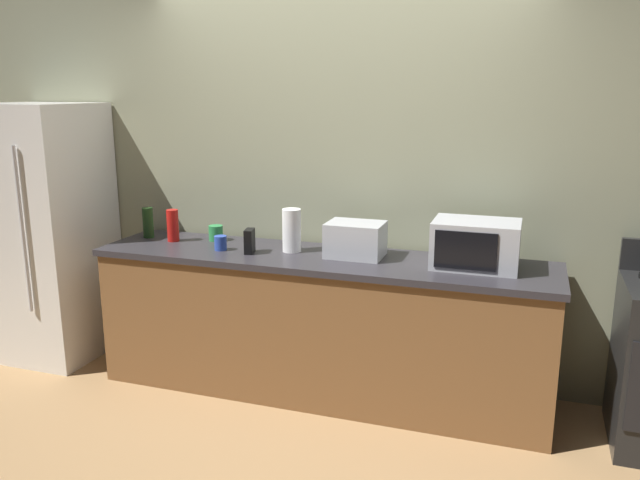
{
  "coord_description": "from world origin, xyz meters",
  "views": [
    {
      "loc": [
        1.19,
        -3.14,
        1.9
      ],
      "look_at": [
        0.0,
        0.4,
        1.0
      ],
      "focal_mm": 35.56,
      "sensor_mm": 36.0,
      "label": 1
    }
  ],
  "objects_px": {
    "cordless_phone": "(250,241)",
    "mug_blue": "(221,243)",
    "mug_green": "(216,233)",
    "microwave": "(476,244)",
    "paper_towel_roll": "(292,230)",
    "bottle_wine": "(148,223)",
    "bottle_hot_sauce": "(173,225)",
    "refrigerator": "(47,232)",
    "toaster_oven": "(355,240)"
  },
  "relations": [
    {
      "from": "refrigerator",
      "to": "microwave",
      "type": "height_order",
      "value": "refrigerator"
    },
    {
      "from": "microwave",
      "to": "cordless_phone",
      "type": "distance_m",
      "value": 1.36
    },
    {
      "from": "refrigerator",
      "to": "mug_green",
      "type": "distance_m",
      "value": 1.27
    },
    {
      "from": "bottle_wine",
      "to": "cordless_phone",
      "type": "bearing_deg",
      "value": -11.1
    },
    {
      "from": "cordless_phone",
      "to": "bottle_wine",
      "type": "distance_m",
      "value": 0.85
    },
    {
      "from": "refrigerator",
      "to": "paper_towel_roll",
      "type": "bearing_deg",
      "value": 1.56
    },
    {
      "from": "bottle_wine",
      "to": "toaster_oven",
      "type": "bearing_deg",
      "value": -1.36
    },
    {
      "from": "mug_blue",
      "to": "refrigerator",
      "type": "bearing_deg",
      "value": 177.46
    },
    {
      "from": "refrigerator",
      "to": "bottle_hot_sauce",
      "type": "xyz_separation_m",
      "value": [
        0.99,
        0.06,
        0.11
      ]
    },
    {
      "from": "refrigerator",
      "to": "mug_green",
      "type": "xyz_separation_m",
      "value": [
        1.26,
        0.16,
        0.05
      ]
    },
    {
      "from": "cordless_phone",
      "to": "bottle_wine",
      "type": "relative_size",
      "value": 0.72
    },
    {
      "from": "cordless_phone",
      "to": "mug_blue",
      "type": "bearing_deg",
      "value": 165.83
    },
    {
      "from": "toaster_oven",
      "to": "mug_blue",
      "type": "distance_m",
      "value": 0.86
    },
    {
      "from": "cordless_phone",
      "to": "bottle_wine",
      "type": "xyz_separation_m",
      "value": [
        -0.84,
        0.16,
        0.03
      ]
    },
    {
      "from": "cordless_phone",
      "to": "bottle_hot_sauce",
      "type": "bearing_deg",
      "value": 156.18
    },
    {
      "from": "bottle_hot_sauce",
      "to": "refrigerator",
      "type": "bearing_deg",
      "value": -176.8
    },
    {
      "from": "paper_towel_roll",
      "to": "bottle_hot_sauce",
      "type": "xyz_separation_m",
      "value": [
        -0.85,
        0.01,
        -0.03
      ]
    },
    {
      "from": "toaster_oven",
      "to": "paper_towel_roll",
      "type": "relative_size",
      "value": 1.26
    },
    {
      "from": "microwave",
      "to": "toaster_oven",
      "type": "bearing_deg",
      "value": 179.02
    },
    {
      "from": "toaster_oven",
      "to": "mug_green",
      "type": "distance_m",
      "value": 1.01
    },
    {
      "from": "mug_green",
      "to": "bottle_hot_sauce",
      "type": "bearing_deg",
      "value": -158.31
    },
    {
      "from": "cordless_phone",
      "to": "mug_green",
      "type": "relative_size",
      "value": 1.46
    },
    {
      "from": "mug_blue",
      "to": "bottle_wine",
      "type": "bearing_deg",
      "value": 165.95
    },
    {
      "from": "paper_towel_roll",
      "to": "mug_green",
      "type": "distance_m",
      "value": 0.61
    },
    {
      "from": "mug_green",
      "to": "cordless_phone",
      "type": "bearing_deg",
      "value": -32.83
    },
    {
      "from": "bottle_wine",
      "to": "mug_blue",
      "type": "relative_size",
      "value": 2.27
    },
    {
      "from": "paper_towel_roll",
      "to": "bottle_hot_sauce",
      "type": "relative_size",
      "value": 1.27
    },
    {
      "from": "cordless_phone",
      "to": "microwave",
      "type": "bearing_deg",
      "value": -7.53
    },
    {
      "from": "cordless_phone",
      "to": "mug_green",
      "type": "height_order",
      "value": "cordless_phone"
    },
    {
      "from": "refrigerator",
      "to": "microwave",
      "type": "distance_m",
      "value": 2.97
    },
    {
      "from": "mug_blue",
      "to": "mug_green",
      "type": "height_order",
      "value": "mug_green"
    },
    {
      "from": "paper_towel_roll",
      "to": "toaster_oven",
      "type": "bearing_deg",
      "value": 1.4
    },
    {
      "from": "toaster_oven",
      "to": "bottle_wine",
      "type": "height_order",
      "value": "toaster_oven"
    },
    {
      "from": "microwave",
      "to": "bottle_wine",
      "type": "distance_m",
      "value": 2.19
    },
    {
      "from": "bottle_wine",
      "to": "mug_green",
      "type": "distance_m",
      "value": 0.49
    },
    {
      "from": "microwave",
      "to": "refrigerator",
      "type": "bearing_deg",
      "value": -179.07
    },
    {
      "from": "microwave",
      "to": "cordless_phone",
      "type": "xyz_separation_m",
      "value": [
        -1.36,
        -0.12,
        -0.06
      ]
    },
    {
      "from": "toaster_oven",
      "to": "bottle_hot_sauce",
      "type": "bearing_deg",
      "value": -179.79
    },
    {
      "from": "bottle_wine",
      "to": "mug_blue",
      "type": "xyz_separation_m",
      "value": [
        0.63,
        -0.16,
        -0.06
      ]
    },
    {
      "from": "bottle_hot_sauce",
      "to": "mug_green",
      "type": "distance_m",
      "value": 0.29
    },
    {
      "from": "paper_towel_roll",
      "to": "mug_green",
      "type": "height_order",
      "value": "paper_towel_roll"
    },
    {
      "from": "paper_towel_roll",
      "to": "bottle_wine",
      "type": "xyz_separation_m",
      "value": [
        -1.07,
        0.05,
        -0.03
      ]
    },
    {
      "from": "mug_green",
      "to": "microwave",
      "type": "bearing_deg",
      "value": -3.75
    },
    {
      "from": "toaster_oven",
      "to": "paper_towel_roll",
      "type": "height_order",
      "value": "paper_towel_roll"
    },
    {
      "from": "bottle_hot_sauce",
      "to": "microwave",
      "type": "bearing_deg",
      "value": -0.22
    },
    {
      "from": "bottle_wine",
      "to": "bottle_hot_sauce",
      "type": "bearing_deg",
      "value": -10.33
    },
    {
      "from": "paper_towel_roll",
      "to": "bottle_hot_sauce",
      "type": "height_order",
      "value": "paper_towel_roll"
    },
    {
      "from": "mug_green",
      "to": "bottle_wine",
      "type": "bearing_deg",
      "value": -172.32
    },
    {
      "from": "paper_towel_roll",
      "to": "cordless_phone",
      "type": "relative_size",
      "value": 1.8
    },
    {
      "from": "refrigerator",
      "to": "bottle_hot_sauce",
      "type": "height_order",
      "value": "refrigerator"
    }
  ]
}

